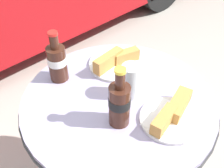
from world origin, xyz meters
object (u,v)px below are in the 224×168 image
Objects in this scene: bistro_table at (118,126)px; drinking_glass at (131,82)px; cola_bottle_right at (57,61)px; cola_bottle_left at (119,103)px; lunch_plate_near at (116,62)px; lunch_plate_far at (171,115)px.

drinking_glass is at bearing -13.80° from bistro_table.
bistro_table is at bearing -70.34° from cola_bottle_right.
lunch_plate_near is at bearing 48.35° from cola_bottle_left.
cola_bottle_right is 1.58× the size of drinking_glass.
cola_bottle_left reaches higher than cola_bottle_right.
cola_bottle_left reaches higher than bistro_table.
bistro_table is 5.65× the size of drinking_glass.
cola_bottle_right is 0.46m from lunch_plate_far.
lunch_plate_near reaches higher than bistro_table.
cola_bottle_left is (-0.07, -0.08, 0.24)m from bistro_table.
cola_bottle_right is (-0.01, 0.32, -0.01)m from cola_bottle_left.
bistro_table is 3.26× the size of lunch_plate_far.
lunch_plate_far is (0.06, -0.19, 0.17)m from bistro_table.
drinking_glass reaches higher than lunch_plate_far.
drinking_glass is 0.18m from lunch_plate_near.
bistro_table is at bearing 107.77° from lunch_plate_far.
lunch_plate_far is (-0.07, -0.33, -0.00)m from lunch_plate_near.
bistro_table is 3.30× the size of lunch_plate_near.
lunch_plate_near is (0.20, 0.22, -0.07)m from cola_bottle_left.
drinking_glass is at bearing -62.15° from cola_bottle_right.
cola_bottle_left is at bearing -131.65° from lunch_plate_near.
cola_bottle_left is 0.19m from lunch_plate_far.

